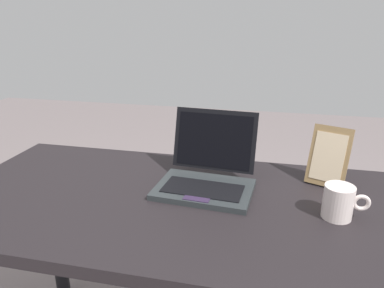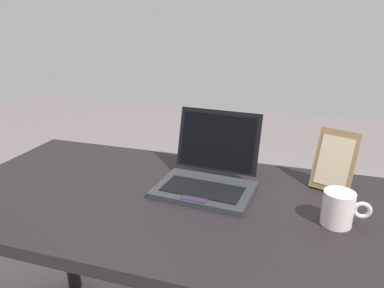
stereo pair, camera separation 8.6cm
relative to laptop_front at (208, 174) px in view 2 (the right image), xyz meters
name	(u,v)px [view 2 (the right image)]	position (x,y,z in m)	size (l,w,h in m)	color
desk	(210,231)	(0.03, -0.10, -0.14)	(1.61, 0.69, 0.74)	black
laptop_front	(208,174)	(0.00, 0.00, 0.00)	(0.31, 0.28, 0.22)	#282D2F
photo_frame	(335,161)	(0.37, 0.10, 0.05)	(0.13, 0.10, 0.19)	olive
coffee_mug	(339,208)	(0.37, -0.10, 0.00)	(0.12, 0.08, 0.09)	silver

